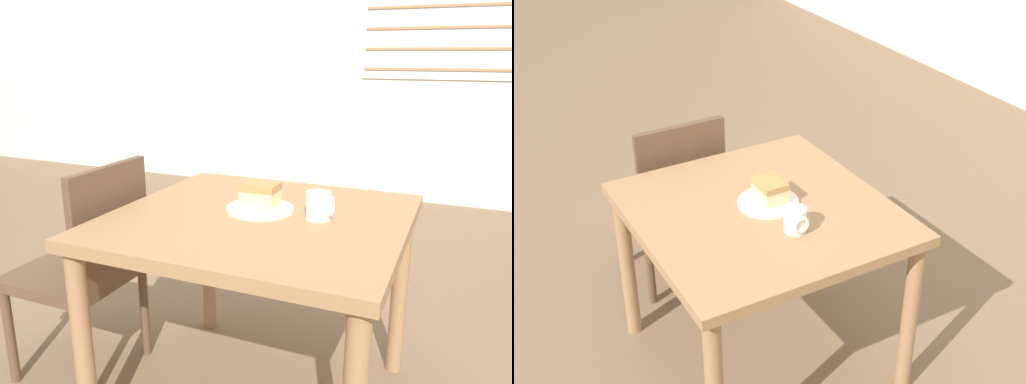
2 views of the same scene
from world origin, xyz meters
The scene contains 6 objects.
wall_back centered at (0.01, 3.03, 1.41)m, with size 10.00×0.10×2.80m.
dining_table_near centered at (-0.12, 0.13, 0.61)m, with size 0.93×0.89×0.71m.
chair_near_window centered at (-0.78, 0.05, 0.46)m, with size 0.41×0.41×0.84m.
plate centered at (-0.14, 0.17, 0.72)m, with size 0.22×0.22×0.01m.
cake_slice centered at (-0.14, 0.18, 0.77)m, with size 0.12×0.10×0.08m.
coffee_mug centered at (0.07, 0.16, 0.76)m, with size 0.09×0.08×0.09m.
Camera 1 is at (0.48, -1.29, 1.22)m, focal length 35.00 mm.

